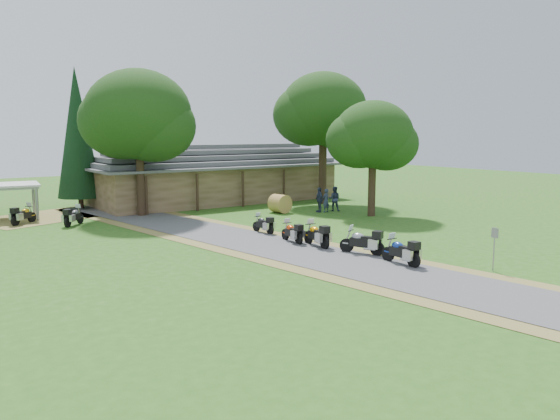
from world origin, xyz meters
TOP-DOWN VIEW (x-y plane):
  - ground at (0.00, 0.00)m, footprint 120.00×120.00m
  - driveway at (-0.50, 4.00)m, footprint 51.95×51.95m
  - lodge at (6.00, 24.00)m, footprint 21.40×9.40m
  - motorcycle_row_a at (1.73, -0.89)m, footprint 0.65×1.94m
  - motorcycle_row_b at (1.77, 1.63)m, footprint 1.44×2.09m
  - motorcycle_row_c at (1.12, 4.31)m, footprint 0.87×2.03m
  - motorcycle_row_d at (0.74, 5.92)m, footprint 0.74×1.81m
  - motorcycle_row_e at (1.00, 9.11)m, footprint 0.67×1.70m
  - motorcycle_carport_a at (-9.84, 20.68)m, footprint 1.87×1.69m
  - motorcycle_carport_b at (-7.34, 18.26)m, footprint 1.75×1.73m
  - person_a at (9.42, 13.41)m, footprint 0.64×0.51m
  - person_b at (10.31, 13.48)m, footprint 0.75×0.75m
  - person_c at (9.07, 13.73)m, footprint 0.59×0.71m
  - hay_bale at (6.49, 15.13)m, footprint 1.48×1.38m
  - sign_post at (4.06, -3.99)m, footprint 0.34×0.06m
  - oak_lodge_left at (-2.33, 19.62)m, footprint 7.34×7.34m
  - oak_lodge_right at (12.38, 17.34)m, footprint 6.99×6.99m
  - oak_driveway at (10.87, 10.14)m, footprint 5.52×5.52m
  - cedar_near at (-4.75, 26.02)m, footprint 3.32×3.32m

SIDE VIEW (x-z plane):
  - ground at x=0.00m, z-range 0.00..0.00m
  - driveway at x=-0.50m, z-range 0.00..0.00m
  - motorcycle_row_e at x=1.00m, z-range 0.00..1.14m
  - motorcycle_row_d at x=0.74m, z-range 0.00..1.21m
  - motorcycle_carport_b at x=-7.34m, z-range 0.00..1.27m
  - motorcycle_carport_a at x=-9.84m, z-range 0.00..1.30m
  - motorcycle_row_a at x=1.73m, z-range 0.00..1.33m
  - motorcycle_row_c at x=1.12m, z-range 0.00..1.35m
  - hay_bale at x=6.49m, z-range 0.00..1.35m
  - motorcycle_row_b at x=1.77m, z-range 0.00..1.37m
  - sign_post at x=4.06m, z-range 0.00..1.89m
  - person_a at x=9.42m, z-range 0.00..2.04m
  - person_c at x=9.07m, z-range 0.00..2.16m
  - person_b at x=10.31m, z-range 0.00..2.18m
  - lodge at x=6.00m, z-range 0.00..4.90m
  - oak_driveway at x=10.87m, z-range 0.00..9.23m
  - cedar_near at x=-4.75m, z-range 0.00..10.81m
  - oak_lodge_left at x=-2.33m, z-range 0.00..11.44m
  - oak_lodge_right at x=12.38m, z-range 0.00..12.50m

